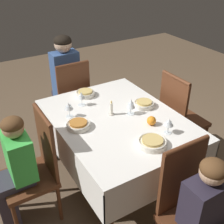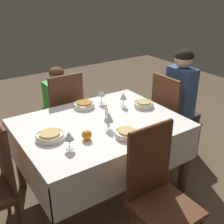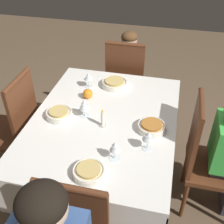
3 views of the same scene
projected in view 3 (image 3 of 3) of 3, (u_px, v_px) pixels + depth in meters
The scene contains 16 objects.
ground_plane at pixel (105, 182), 2.52m from camera, with size 8.00×8.00×0.00m, color brown.
dining_table at pixel (104, 128), 2.14m from camera, with size 1.39×1.06×0.73m.
chair_south at pixel (205, 156), 2.06m from camera, with size 0.41×0.41×0.98m.
chair_east at pixel (126, 80), 2.93m from camera, with size 0.41×0.41×0.98m.
chair_north at pixel (15, 125), 2.35m from camera, with size 0.41×0.41×0.98m.
person_child_dark at pixel (129, 70), 3.05m from camera, with size 0.33×0.30×1.00m.
bowl_west at pixel (89, 171), 1.64m from camera, with size 0.20×0.20×0.06m.
wine_glass_west at pixel (115, 147), 1.70m from camera, with size 0.07×0.07×0.14m.
bowl_south at pixel (152, 127), 1.96m from camera, with size 0.20×0.20×0.06m.
wine_glass_south at pixel (148, 136), 1.76m from camera, with size 0.08×0.08×0.14m.
bowl_east at pixel (114, 83), 2.43m from camera, with size 0.23×0.23×0.06m.
wine_glass_east at pixel (89, 77), 2.38m from camera, with size 0.08×0.08×0.14m.
bowl_north at pixel (59, 113), 2.09m from camera, with size 0.20×0.20×0.06m.
wine_glass_north at pixel (84, 105), 2.04m from camera, with size 0.08×0.08×0.15m.
candle_centerpiece at pixel (103, 120), 1.98m from camera, with size 0.05×0.05×0.14m.
orange_fruit at pixel (88, 94), 2.28m from camera, with size 0.08×0.08×0.08m, color orange.
Camera 3 is at (-1.57, -0.43, 2.02)m, focal length 45.00 mm.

